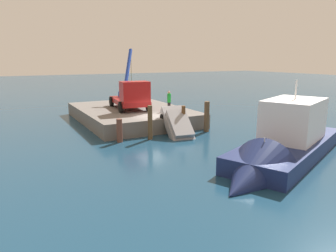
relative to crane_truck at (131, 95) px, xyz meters
The scene contains 10 objects.
ground 4.70m from the crane_truck, ahead, with size 200.00×200.00×0.00m, color navy.
dock 2.25m from the crane_truck, 162.25° to the left, with size 13.43×9.50×1.25m, color slate.
crane_truck is the anchor object (origin of this frame).
dock_worker 3.66m from the crane_truck, 50.76° to the left, with size 0.34×0.34×1.84m.
salvaged_car 7.33m from the crane_truck, 10.10° to the left, with size 4.38×2.52×3.43m.
moored_yacht 15.70m from the crane_truck, 11.52° to the left, with size 8.78×13.94×6.50m.
piling_near 7.40m from the crane_truck, 28.73° to the right, with size 0.42×0.42×1.73m, color brown.
piling_mid 6.84m from the crane_truck, ahead, with size 0.35×0.35×2.60m, color brown.
piling_far 6.94m from the crane_truck, 15.81° to the left, with size 0.31×0.31×2.34m, color brown.
piling_end 7.82m from the crane_truck, 32.42° to the left, with size 0.43×0.43×2.54m, color brown.
Camera 1 is at (23.85, -11.19, 6.03)m, focal length 33.61 mm.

